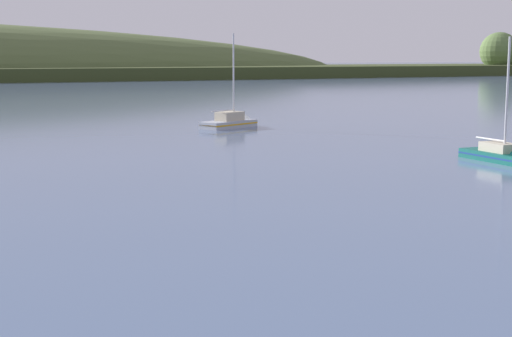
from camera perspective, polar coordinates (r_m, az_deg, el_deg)
sailboat_near_mooring at (r=73.66m, az=-1.68°, el=3.32°), size 7.05×4.34×9.97m
sailboat_far_left at (r=51.84m, az=18.15°, el=0.70°), size 2.75×6.09×8.97m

